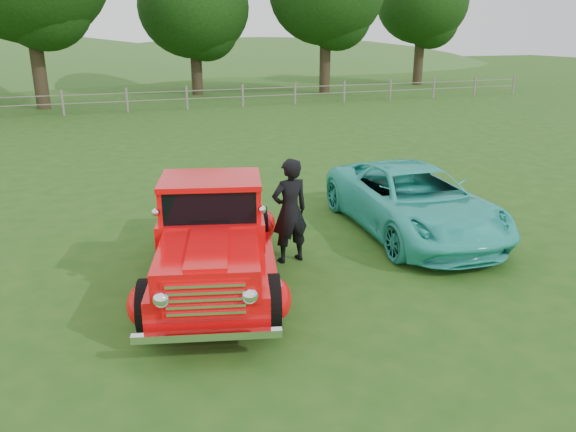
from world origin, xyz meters
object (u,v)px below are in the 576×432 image
object	(u,v)px
red_pickup	(213,236)
tree_far_east	(423,2)
man	(290,211)
tree_near_east	(194,7)
teal_sedan	(413,200)

from	to	relation	value
red_pickup	tree_far_east	bearing A→B (deg)	67.41
man	tree_near_east	bearing A→B (deg)	-105.71
tree_far_east	red_pickup	size ratio (longest dim) A/B	1.68
tree_near_east	red_pickup	distance (m)	29.02
tree_near_east	tree_far_east	bearing A→B (deg)	3.37
man	teal_sedan	bearing A→B (deg)	-176.41
tree_near_east	red_pickup	size ratio (longest dim) A/B	1.58
red_pickup	teal_sedan	distance (m)	4.42
man	tree_far_east	bearing A→B (deg)	-133.61
teal_sedan	tree_near_east	bearing A→B (deg)	92.14
tree_far_east	man	world-z (taller)	tree_far_east
red_pickup	tree_near_east	bearing A→B (deg)	93.99
tree_near_east	red_pickup	world-z (taller)	tree_near_east
tree_near_east	tree_far_east	distance (m)	17.04
tree_near_east	teal_sedan	xyz separation A→B (m)	(-1.25, -27.17, -4.58)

